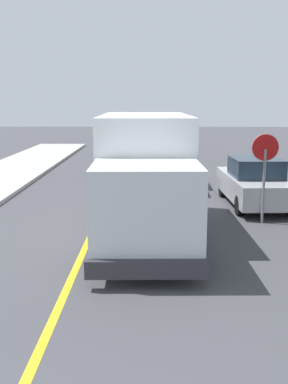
% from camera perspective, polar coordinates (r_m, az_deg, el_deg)
% --- Properties ---
extents(centre_line_yellow, '(0.16, 56.00, 0.01)m').
position_cam_1_polar(centre_line_yellow, '(12.67, -6.58, -5.05)').
color(centre_line_yellow, gold).
rests_on(centre_line_yellow, ground).
extents(box_truck, '(2.57, 7.23, 3.20)m').
position_cam_1_polar(box_truck, '(12.18, 0.14, 2.86)').
color(box_truck, white).
rests_on(box_truck, ground).
extents(parked_car_near, '(1.91, 4.44, 1.67)m').
position_cam_1_polar(parked_car_near, '(19.18, 3.56, 3.09)').
color(parked_car_near, '#B7B7BC').
rests_on(parked_car_near, ground).
extents(parked_car_mid, '(1.87, 4.43, 1.67)m').
position_cam_1_polar(parked_car_mid, '(26.44, 1.51, 5.44)').
color(parked_car_mid, maroon).
rests_on(parked_car_mid, ground).
extents(parked_car_far, '(1.87, 4.43, 1.67)m').
position_cam_1_polar(parked_car_far, '(33.21, 1.73, 6.69)').
color(parked_car_far, '#2D4793').
rests_on(parked_car_far, ground).
extents(parked_van_across, '(1.96, 4.46, 1.67)m').
position_cam_1_polar(parked_van_across, '(16.05, 13.72, 1.12)').
color(parked_van_across, '#B7B7BC').
rests_on(parked_van_across, ground).
extents(stop_sign, '(0.80, 0.10, 2.65)m').
position_cam_1_polar(stop_sign, '(13.65, 14.99, 3.79)').
color(stop_sign, gray).
rests_on(stop_sign, ground).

